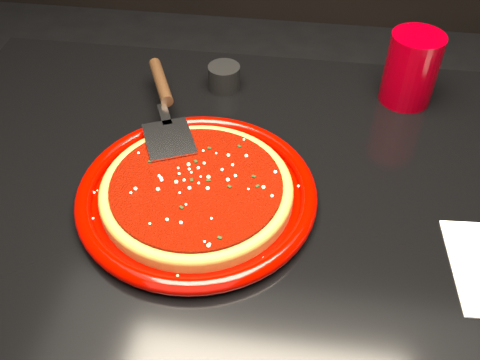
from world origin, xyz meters
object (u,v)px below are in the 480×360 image
at_px(plate, 197,193).
at_px(cup, 411,69).
at_px(pizza_server, 166,106).
at_px(ramekin, 224,77).
at_px(table, 265,330).

height_order(plate, cup, cup).
height_order(pizza_server, cup, cup).
bearing_deg(cup, plate, -136.93).
bearing_deg(ramekin, cup, 1.62).
distance_m(pizza_server, cup, 0.43).
bearing_deg(ramekin, table, -66.94).
bearing_deg(ramekin, plate, -88.72).
distance_m(plate, ramekin, 0.29).
relative_size(table, pizza_server, 3.86).
bearing_deg(cup, pizza_server, -161.20).
distance_m(cup, ramekin, 0.33).
height_order(table, plate, plate).
distance_m(plate, cup, 0.45).
height_order(table, pizza_server, pizza_server).
distance_m(table, pizza_server, 0.49).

